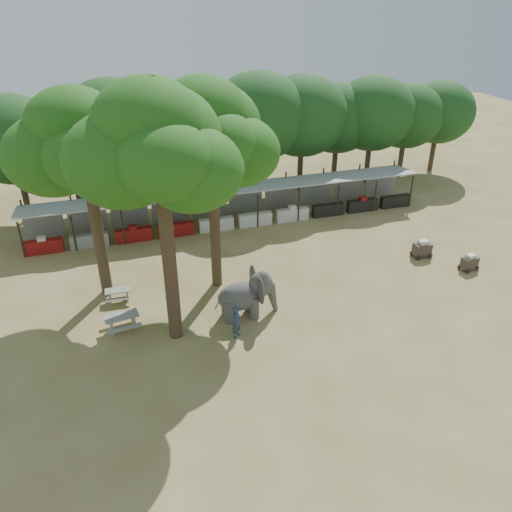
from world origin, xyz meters
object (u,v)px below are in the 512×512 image
object	(u,v)px
yard_tree_back	(207,134)
cart_front	(470,262)
yard_tree_left	(80,146)
picnic_table_near	(122,320)
picnic_table_far	(118,293)
elephant	(247,295)
cart_back	(422,249)
yard_tree_center	(155,148)
handler	(237,322)

from	to	relation	value
yard_tree_back	cart_front	xyz separation A→B (m)	(14.83, -3.08, -8.04)
yard_tree_left	cart_front	bearing A→B (deg)	-11.08
picnic_table_near	picnic_table_far	size ratio (longest dim) A/B	1.32
elephant	cart_back	size ratio (longest dim) A/B	2.68
elephant	picnic_table_near	xyz separation A→B (m)	(-6.21, 0.66, -0.70)
yard_tree_back	yard_tree_left	bearing A→B (deg)	170.54
yard_tree_center	yard_tree_back	bearing A→B (deg)	53.14
yard_tree_center	cart_back	bearing A→B (deg)	11.12
handler	cart_front	size ratio (longest dim) A/B	1.51
cart_front	cart_back	world-z (taller)	cart_back
yard_tree_back	cart_front	size ratio (longest dim) A/B	9.98
yard_tree_center	elephant	bearing A→B (deg)	5.81
yard_tree_center	yard_tree_back	world-z (taller)	yard_tree_center
picnic_table_far	yard_tree_center	bearing A→B (deg)	-56.15
yard_tree_center	handler	size ratio (longest dim) A/B	7.01
yard_tree_left	picnic_table_near	xyz separation A→B (m)	(0.71, -3.95, -7.67)
yard_tree_center	cart_back	size ratio (longest dim) A/B	10.12
yard_tree_back	handler	size ratio (longest dim) A/B	6.61
yard_tree_left	picnic_table_far	bearing A→B (deg)	-61.23
yard_tree_back	cart_front	distance (m)	17.15
picnic_table_near	yard_tree_center	bearing A→B (deg)	-33.06
handler	picnic_table_far	bearing A→B (deg)	82.87
elephant	picnic_table_far	size ratio (longest dim) A/B	2.30
yard_tree_center	picnic_table_near	world-z (taller)	yard_tree_center
yard_tree_left	yard_tree_center	xyz separation A→B (m)	(3.00, -5.00, 1.01)
picnic_table_near	yard_tree_back	bearing A→B (deg)	20.76
yard_tree_left	picnic_table_near	world-z (taller)	yard_tree_left
handler	cart_front	distance (m)	15.06
yard_tree_center	cart_back	xyz separation A→B (m)	(16.06, 3.16, -8.65)
yard_tree_left	elephant	world-z (taller)	yard_tree_left
elephant	handler	xyz separation A→B (m)	(-1.00, -1.59, -0.37)
yard_tree_back	picnic_table_near	size ratio (longest dim) A/B	6.22
picnic_table_near	cart_back	xyz separation A→B (m)	(18.35, 2.10, 0.03)
cart_back	picnic_table_far	bearing A→B (deg)	179.89
picnic_table_far	cart_back	distance (m)	18.38
yard_tree_left	elephant	xyz separation A→B (m)	(6.92, -4.60, -6.97)
yard_tree_left	elephant	size ratio (longest dim) A/B	3.46
yard_tree_back	yard_tree_center	bearing A→B (deg)	-126.86
picnic_table_near	elephant	bearing A→B (deg)	-14.37
yard_tree_left	handler	bearing A→B (deg)	-46.30
picnic_table_near	cart_back	size ratio (longest dim) A/B	1.54
yard_tree_left	cart_front	world-z (taller)	yard_tree_left
yard_tree_left	handler	xyz separation A→B (m)	(5.92, -6.20, -7.34)
yard_tree_center	yard_tree_back	distance (m)	5.04
yard_tree_back	picnic_table_far	bearing A→B (deg)	-177.25
yard_tree_center	cart_back	distance (m)	18.51
elephant	yard_tree_left	bearing A→B (deg)	146.87
yard_tree_left	cart_back	distance (m)	20.61
cart_front	picnic_table_far	bearing A→B (deg)	163.35
elephant	picnic_table_near	world-z (taller)	elephant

